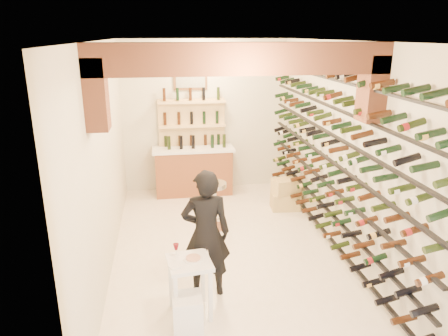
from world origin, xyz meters
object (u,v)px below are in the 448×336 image
object	(u,v)px
white_stool	(188,313)
tasting_table	(189,270)
chrome_barstool	(214,202)
wine_rack	(326,154)
back_counter	(194,170)
person	(206,234)
crate_lower	(285,201)

from	to	relation	value
white_stool	tasting_table	bearing A→B (deg)	79.55
tasting_table	chrome_barstool	world-z (taller)	tasting_table
wine_rack	tasting_table	xyz separation A→B (m)	(-2.21, -1.44, -0.95)
wine_rack	back_counter	world-z (taller)	wine_rack
tasting_table	white_stool	bearing A→B (deg)	-107.53
person	crate_lower	xyz separation A→B (m)	(1.83, 2.55, -0.70)
tasting_table	white_stool	distance (m)	0.48
person	chrome_barstool	xyz separation A→B (m)	(0.35, 1.88, -0.36)
wine_rack	white_stool	distance (m)	3.13
wine_rack	person	bearing A→B (deg)	-152.52
white_stool	crate_lower	distance (m)	3.87
wine_rack	person	distance (m)	2.32
person	chrome_barstool	distance (m)	1.95
crate_lower	wine_rack	bearing A→B (deg)	-85.10
back_counter	tasting_table	size ratio (longest dim) A/B	1.91
person	crate_lower	distance (m)	3.22
tasting_table	back_counter	bearing A→B (deg)	77.63
back_counter	person	world-z (taller)	person
crate_lower	chrome_barstool	bearing A→B (deg)	-155.82
tasting_table	person	xyz separation A→B (m)	(0.25, 0.41, 0.26)
person	chrome_barstool	bearing A→B (deg)	-98.04
white_stool	crate_lower	xyz separation A→B (m)	(2.13, 3.24, -0.05)
back_counter	tasting_table	xyz separation A→B (m)	(-0.38, -4.08, 0.07)
person	back_counter	bearing A→B (deg)	-89.67
white_stool	person	distance (m)	0.99
back_counter	white_stool	world-z (taller)	back_counter
wine_rack	person	xyz separation A→B (m)	(-1.96, -1.02, -0.69)
white_stool	crate_lower	size ratio (longest dim) A/B	0.78
wine_rack	tasting_table	size ratio (longest dim) A/B	6.41
wine_rack	chrome_barstool	world-z (taller)	wine_rack
back_counter	person	distance (m)	3.69
chrome_barstool	back_counter	bearing A→B (deg)	96.85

